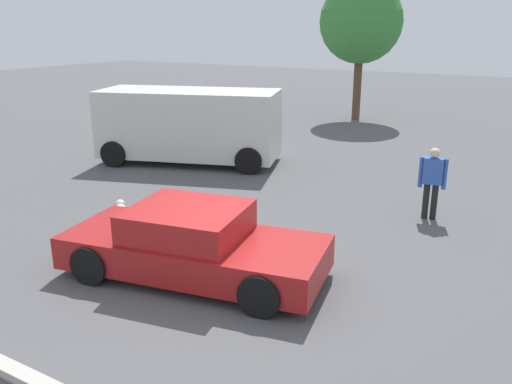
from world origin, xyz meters
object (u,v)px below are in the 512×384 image
Objects in this scene: van_white at (189,124)px; pedestrian at (432,178)px; dog at (121,209)px; sedan_foreground at (193,245)px.

van_white is 7.49m from pedestrian.
dog is 0.09× the size of van_white.
pedestrian is (5.65, 3.35, 0.68)m from dog.
sedan_foreground is at bearing -161.70° from dog.
dog is 6.61m from pedestrian.
sedan_foreground reaches higher than dog.
dog is (-2.92, 1.35, -0.32)m from sedan_foreground.
van_white is at bearing 69.99° from pedestrian.
pedestrian is at bearing 150.93° from van_white.
pedestrian is (2.73, 4.71, 0.36)m from sedan_foreground.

